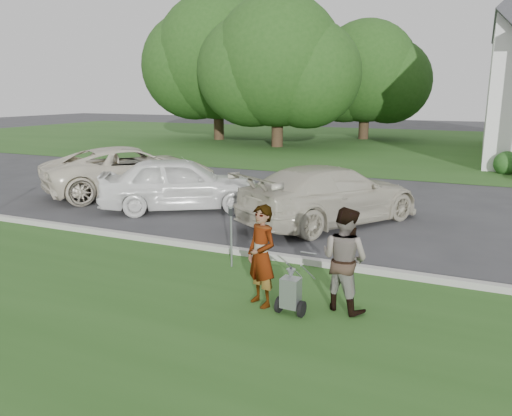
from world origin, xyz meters
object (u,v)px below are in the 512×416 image
Objects in this scene: parking_meter_near at (231,230)px; car_c at (331,194)px; person_right at (344,260)px; person_left at (261,257)px; car_b at (180,183)px; tree_back at (366,76)px; tree_far at (218,63)px; car_a at (131,170)px; striping_cart at (291,293)px; tree_left at (278,67)px.

car_c is (0.86, 4.36, -0.00)m from parking_meter_near.
person_left is at bearing 36.87° from person_right.
parking_meter_near is 0.26× the size of car_b.
tree_back is at bearing -58.49° from person_right.
tree_far is 29.21m from parking_meter_near.
person_left is at bearing -60.33° from tree_far.
person_left reaches higher than car_a.
striping_cart is (15.79, -26.84, -5.33)m from tree_far.
tree_left is 25.78m from person_left.
striping_cart is at bearing 173.92° from car_a.
tree_left is at bearing -26.56° from tree_far.
striping_cart is 8.03m from car_b.
person_left is (9.21, -23.70, -4.25)m from tree_left.
person_left is at bearing 169.57° from striping_cart.
tree_left reaches higher than person_right.
tree_left is at bearing -19.22° from car_b.
tree_back is (4.00, 8.00, -0.38)m from tree_left.
striping_cart is (9.79, -23.84, -4.75)m from tree_left.
car_c is at bearing -117.92° from car_b.
person_left is 1.36m from person_right.
person_right is (16.51, -26.30, -4.83)m from tree_far.
tree_far is 6.71× the size of person_right.
person_right reaches higher than striping_cart.
car_c reaches higher than parking_meter_near.
person_right is at bearing 138.88° from car_c.
car_a is at bearing 31.57° from car_b.
striping_cart is at bearing 16.37° from person_left.
tree_back is 25.17m from car_a.
tree_left is 8.95m from tree_back.
tree_left reaches higher than tree_back.
car_b is (10.10, -21.19, -4.87)m from tree_far.
car_c is (4.65, 0.32, -0.02)m from car_b.
car_b is (-5.69, 5.65, 0.46)m from striping_cart.
striping_cart is 6.08m from car_c.
car_c is (-1.76, 5.43, -0.07)m from person_right.
car_a is at bearing -96.71° from tree_back.
parking_meter_near is at bearing -82.66° from tree_back.
person_right is at bearing -78.25° from tree_back.
car_b is (-5.11, 5.51, -0.04)m from person_left.
car_c is at bearing 124.29° from person_left.
tree_back is 10.42× the size of striping_cart.
tree_left is 1.93× the size of car_c.
tree_far is 11.22m from tree_back.
car_c is (8.75, -17.87, -4.31)m from tree_left.
car_c is at bearing 78.89° from parking_meter_near.
car_b is at bearing -18.78° from person_right.
car_a is 7.74m from car_c.
tree_left reaches higher than car_b.
person_left is (-0.58, 0.14, 0.50)m from striping_cart.
parking_meter_near is 8.76m from car_a.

